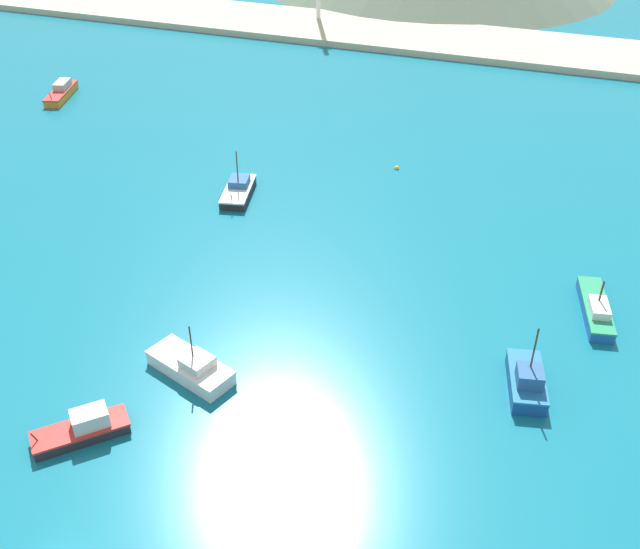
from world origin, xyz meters
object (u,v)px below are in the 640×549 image
fishing_boat_2 (596,308)px  fishing_boat_0 (83,428)px  fishing_boat_3 (238,190)px  fishing_boat_1 (191,367)px  fishing_boat_4 (527,381)px  fishing_boat_8 (61,92)px  buoy_1 (397,168)px

fishing_boat_2 → fishing_boat_0: bearing=-141.3°
fishing_boat_0 → fishing_boat_3: bearing=97.4°
fishing_boat_1 → fishing_boat_4: size_ratio=1.21×
fishing_boat_2 → fishing_boat_8: bearing=159.8°
fishing_boat_3 → buoy_1: 21.55m
buoy_1 → fishing_boat_1: bearing=-98.6°
fishing_boat_2 → fishing_boat_8: (-83.40, 30.74, 0.09)m
fishing_boat_2 → fishing_boat_4: 13.87m
fishing_boat_2 → fishing_boat_3: bearing=166.4°
fishing_boat_0 → fishing_boat_1: fishing_boat_1 is taller
fishing_boat_4 → buoy_1: 42.47m
fishing_boat_8 → buoy_1: (57.27, -6.74, -0.74)m
fishing_boat_4 → fishing_boat_3: bearing=148.3°
fishing_boat_0 → fishing_boat_1: bearing=63.4°
fishing_boat_3 → fishing_boat_8: (-40.62, 20.41, 0.10)m
fishing_boat_4 → fishing_boat_8: (-78.29, 43.64, -0.17)m
fishing_boat_1 → fishing_boat_2: (32.89, 20.72, -0.10)m
fishing_boat_2 → fishing_boat_3: fishing_boat_3 is taller
fishing_boat_0 → fishing_boat_8: fishing_boat_8 is taller
fishing_boat_8 → fishing_boat_4: bearing=-29.1°
fishing_boat_2 → fishing_boat_8: fishing_boat_2 is taller
buoy_1 → fishing_boat_3: bearing=-140.6°
fishing_boat_1 → fishing_boat_3: bearing=107.7°
fishing_boat_0 → fishing_boat_1: size_ratio=0.82×
fishing_boat_1 → buoy_1: bearing=81.4°
fishing_boat_3 → buoy_1: size_ratio=13.07×
fishing_boat_3 → fishing_boat_8: fishing_boat_3 is taller
fishing_boat_0 → fishing_boat_4: size_ratio=0.99×
fishing_boat_8 → fishing_boat_1: bearing=-45.5°
fishing_boat_0 → buoy_1: (11.43, 54.06, -0.73)m
fishing_boat_3 → buoy_1: (16.65, 13.67, -0.64)m
fishing_boat_2 → fishing_boat_4: (-5.10, -12.89, 0.26)m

